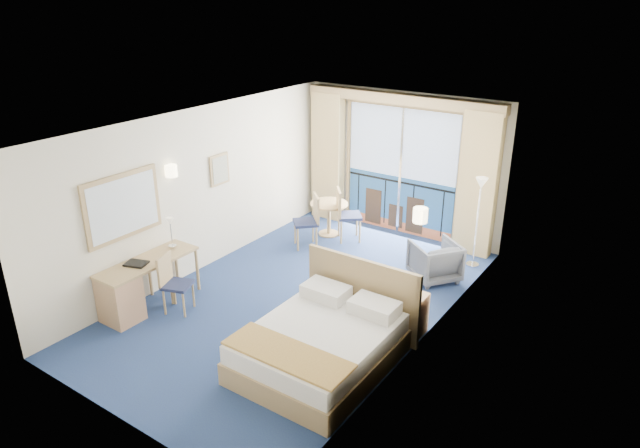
{
  "coord_description": "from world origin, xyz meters",
  "views": [
    {
      "loc": [
        4.56,
        -6.12,
        4.37
      ],
      "look_at": [
        0.23,
        0.2,
        1.22
      ],
      "focal_mm": 32.0,
      "sensor_mm": 36.0,
      "label": 1
    }
  ],
  "objects": [
    {
      "name": "curtain_left",
      "position": [
        -1.55,
        3.07,
        1.28
      ],
      "size": [
        0.65,
        0.22,
        2.55
      ],
      "primitive_type": "cube",
      "color": "tan",
      "rests_on": "room_walls"
    },
    {
      "name": "wall_print",
      "position": [
        -1.97,
        0.45,
        1.6
      ],
      "size": [
        0.04,
        0.42,
        0.52
      ],
      "color": "tan",
      "rests_on": "room_walls"
    },
    {
      "name": "table_chair_b",
      "position": [
        -0.99,
        1.67,
        0.55
      ],
      "size": [
        0.6,
        0.6,
        0.98
      ],
      "rotation": [
        0.0,
        0.0,
        -0.78
      ],
      "color": "#1E2547",
      "rests_on": "ground"
    },
    {
      "name": "bed",
      "position": [
        1.2,
        -1.15,
        0.3
      ],
      "size": [
        1.71,
        2.03,
        1.08
      ],
      "color": "tan",
      "rests_on": "ground"
    },
    {
      "name": "desk",
      "position": [
        -1.72,
        -1.81,
        0.4
      ],
      "size": [
        0.53,
        1.55,
        0.73
      ],
      "color": "tan",
      "rests_on": "ground"
    },
    {
      "name": "balcony_door",
      "position": [
        -0.01,
        3.22,
        1.14
      ],
      "size": [
        2.36,
        0.03,
        2.52
      ],
      "color": "navy",
      "rests_on": "room_walls"
    },
    {
      "name": "folder",
      "position": [
        -1.76,
        -1.56,
        0.74
      ],
      "size": [
        0.36,
        0.32,
        0.03
      ],
      "primitive_type": "cube",
      "rotation": [
        0.0,
        0.0,
        0.33
      ],
      "color": "black",
      "rests_on": "desk"
    },
    {
      "name": "desk_lamp",
      "position": [
        -1.76,
        -0.87,
        1.08
      ],
      "size": [
        0.13,
        0.13,
        0.47
      ],
      "color": "silver",
      "rests_on": "desk"
    },
    {
      "name": "round_table",
      "position": [
        -1.01,
        2.31,
        0.49
      ],
      "size": [
        0.71,
        0.71,
        0.64
      ],
      "color": "tan",
      "rests_on": "ground"
    },
    {
      "name": "armchair",
      "position": [
        1.41,
        1.75,
        0.32
      ],
      "size": [
        0.98,
        0.98,
        0.65
      ],
      "primitive_type": "imported",
      "rotation": [
        0.0,
        0.0,
        4.07
      ],
      "color": "#4B505B",
      "rests_on": "ground"
    },
    {
      "name": "sconce_right",
      "position": [
        1.94,
        -0.15,
        1.85
      ],
      "size": [
        0.18,
        0.18,
        0.18
      ],
      "primitive_type": "cylinder",
      "color": "#FFE9B2",
      "rests_on": "room_walls"
    },
    {
      "name": "sconce_left",
      "position": [
        -1.94,
        -0.6,
        1.85
      ],
      "size": [
        0.18,
        0.18,
        0.18
      ],
      "primitive_type": "cylinder",
      "color": "#FFE9B2",
      "rests_on": "room_walls"
    },
    {
      "name": "pelmet",
      "position": [
        0.0,
        3.1,
        2.58
      ],
      "size": [
        3.8,
        0.25,
        0.18
      ],
      "primitive_type": "cube",
      "color": "tan",
      "rests_on": "room_walls"
    },
    {
      "name": "nightstand",
      "position": [
        1.76,
        0.08,
        0.29
      ],
      "size": [
        0.45,
        0.43,
        0.59
      ],
      "primitive_type": "cube",
      "color": "tan",
      "rests_on": "ground"
    },
    {
      "name": "desk_chair",
      "position": [
        -1.32,
        -1.31,
        0.5
      ],
      "size": [
        0.49,
        0.49,
        0.88
      ],
      "rotation": [
        0.0,
        0.0,
        1.93
      ],
      "color": "#1E2547",
      "rests_on": "ground"
    },
    {
      "name": "curtain_right",
      "position": [
        1.55,
        3.07,
        1.28
      ],
      "size": [
        0.65,
        0.22,
        2.55
      ],
      "primitive_type": "cube",
      "color": "tan",
      "rests_on": "room_walls"
    },
    {
      "name": "table_chair_a",
      "position": [
        -0.63,
        2.27,
        0.56
      ],
      "size": [
        0.61,
        0.61,
        1.0
      ],
      "rotation": [
        0.0,
        0.0,
        2.26
      ],
      "color": "#1E2547",
      "rests_on": "ground"
    },
    {
      "name": "phone",
      "position": [
        1.8,
        0.09,
        0.63
      ],
      "size": [
        0.24,
        0.22,
        0.09
      ],
      "primitive_type": "cube",
      "rotation": [
        0.0,
        0.0,
        -0.42
      ],
      "color": "silver",
      "rests_on": "nightstand"
    },
    {
      "name": "floor_lamp",
      "position": [
        1.76,
        2.58,
        1.19
      ],
      "size": [
        0.22,
        0.22,
        1.57
      ],
      "color": "silver",
      "rests_on": "ground"
    },
    {
      "name": "room_walls",
      "position": [
        0.0,
        0.0,
        1.78
      ],
      "size": [
        4.04,
        6.54,
        2.72
      ],
      "color": "beige",
      "rests_on": "ground"
    },
    {
      "name": "mirror",
      "position": [
        -1.97,
        -1.5,
        1.55
      ],
      "size": [
        0.05,
        1.25,
        0.95
      ],
      "color": "tan",
      "rests_on": "room_walls"
    },
    {
      "name": "floor",
      "position": [
        0.0,
        0.0,
        0.0
      ],
      "size": [
        6.5,
        6.5,
        0.0
      ],
      "primitive_type": "plane",
      "color": "navy",
      "rests_on": "ground"
    }
  ]
}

